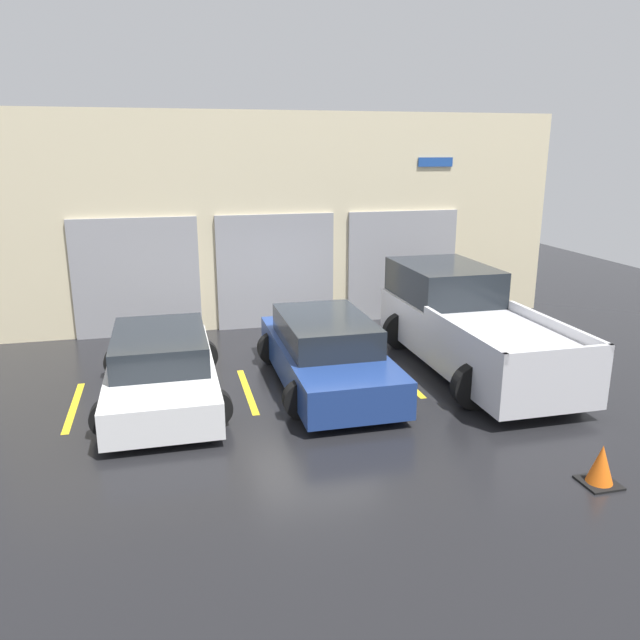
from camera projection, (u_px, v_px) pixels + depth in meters
name	position (u px, v px, depth m)	size (l,w,h in m)	color
ground_plane	(313.00, 364.00, 12.66)	(28.00, 28.00, 0.00)	black
shophouse_building	(281.00, 223.00, 15.07)	(13.90, 0.68, 5.07)	beige
pickup_truck	(466.00, 324.00, 12.39)	(2.47, 5.43, 1.86)	silver
sedan_white	(161.00, 368.00, 10.80)	(2.15, 4.28, 1.19)	white
sedan_side	(326.00, 353.00, 11.48)	(2.16, 4.42, 1.27)	navy
parking_stripe_far_left	(74.00, 407.00, 10.58)	(0.12, 2.20, 0.01)	gold
parking_stripe_left	(247.00, 391.00, 11.27)	(0.12, 2.20, 0.01)	gold
parking_stripe_centre	(401.00, 377.00, 11.96)	(0.12, 2.20, 0.01)	gold
parking_stripe_right	(538.00, 364.00, 12.65)	(0.12, 2.20, 0.01)	gold
traffic_cone	(601.00, 466.00, 8.09)	(0.47, 0.47, 0.55)	black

